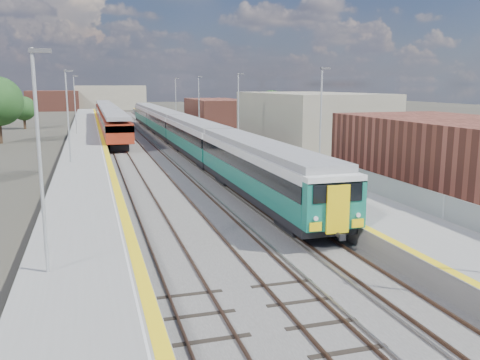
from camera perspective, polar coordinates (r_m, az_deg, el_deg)
name	(u,v)px	position (r m, az deg, el deg)	size (l,w,h in m)	color
ground	(166,148)	(60.82, -8.32, 3.63)	(320.00, 320.00, 0.00)	#47443A
ballast_bed	(144,146)	(63.01, -10.68, 3.82)	(10.50, 155.00, 0.06)	#565451
tracks	(148,143)	(64.72, -10.31, 4.08)	(8.96, 160.00, 0.17)	#4C3323
platform_right	(205,140)	(64.14, -3.97, 4.56)	(4.70, 155.00, 8.52)	slate
platform_left	(86,143)	(62.63, -16.90, 3.96)	(4.30, 155.00, 8.52)	slate
buildings	(49,72)	(148.71, -20.62, 11.31)	(72.00, 185.50, 40.00)	brown
green_train	(178,128)	(60.81, -6.97, 5.80)	(2.91, 81.13, 3.21)	black
red_train	(109,116)	(85.58, -14.55, 6.93)	(3.02, 61.18, 3.81)	black
tree_c	(24,108)	(92.60, -23.14, 7.40)	(4.00, 4.00, 5.42)	#382619
tree_d	(272,105)	(83.05, 3.57, 8.38)	(4.75, 4.75, 6.43)	#382619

